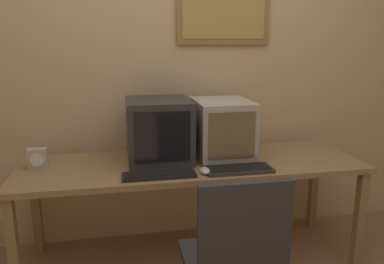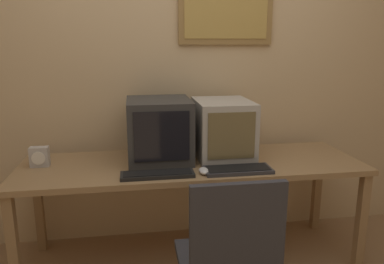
{
  "view_description": "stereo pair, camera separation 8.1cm",
  "coord_description": "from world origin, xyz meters",
  "px_view_note": "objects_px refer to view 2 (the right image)",
  "views": [
    {
      "loc": [
        -0.45,
        -1.4,
        1.49
      ],
      "look_at": [
        0.0,
        0.92,
        0.92
      ],
      "focal_mm": 35.0,
      "sensor_mm": 36.0,
      "label": 1
    },
    {
      "loc": [
        -0.37,
        -1.42,
        1.49
      ],
      "look_at": [
        0.0,
        0.92,
        0.92
      ],
      "focal_mm": 35.0,
      "sensor_mm": 36.0,
      "label": 2
    }
  ],
  "objects_px": {
    "keyboard_main": "(158,174)",
    "mouse_near_keyboard": "(204,171)",
    "monitor_right": "(223,129)",
    "keyboard_side": "(238,170)",
    "monitor_left": "(159,130)",
    "desk_clock": "(40,157)"
  },
  "relations": [
    {
      "from": "keyboard_side",
      "to": "mouse_near_keyboard",
      "type": "height_order",
      "value": "mouse_near_keyboard"
    },
    {
      "from": "monitor_right",
      "to": "keyboard_side",
      "type": "xyz_separation_m",
      "value": [
        0.02,
        -0.33,
        -0.18
      ]
    },
    {
      "from": "monitor_left",
      "to": "monitor_right",
      "type": "xyz_separation_m",
      "value": [
        0.44,
        -0.0,
        -0.01
      ]
    },
    {
      "from": "mouse_near_keyboard",
      "to": "desk_clock",
      "type": "distance_m",
      "value": 1.05
    },
    {
      "from": "monitor_left",
      "to": "keyboard_side",
      "type": "bearing_deg",
      "value": -36.1
    },
    {
      "from": "keyboard_side",
      "to": "mouse_near_keyboard",
      "type": "relative_size",
      "value": 3.95
    },
    {
      "from": "keyboard_side",
      "to": "desk_clock",
      "type": "bearing_deg",
      "value": 166.35
    },
    {
      "from": "keyboard_side",
      "to": "mouse_near_keyboard",
      "type": "xyz_separation_m",
      "value": [
        -0.21,
        -0.0,
        0.0
      ]
    },
    {
      "from": "monitor_right",
      "to": "keyboard_side",
      "type": "bearing_deg",
      "value": -86.77
    },
    {
      "from": "monitor_left",
      "to": "keyboard_main",
      "type": "xyz_separation_m",
      "value": [
        -0.04,
        -0.34,
        -0.19
      ]
    },
    {
      "from": "mouse_near_keyboard",
      "to": "desk_clock",
      "type": "height_order",
      "value": "desk_clock"
    },
    {
      "from": "monitor_left",
      "to": "keyboard_main",
      "type": "distance_m",
      "value": 0.39
    },
    {
      "from": "monitor_left",
      "to": "monitor_right",
      "type": "distance_m",
      "value": 0.44
    },
    {
      "from": "keyboard_main",
      "to": "mouse_near_keyboard",
      "type": "relative_size",
      "value": 4.14
    },
    {
      "from": "monitor_left",
      "to": "keyboard_main",
      "type": "bearing_deg",
      "value": -96.45
    },
    {
      "from": "monitor_right",
      "to": "desk_clock",
      "type": "relative_size",
      "value": 3.66
    },
    {
      "from": "keyboard_main",
      "to": "monitor_right",
      "type": "bearing_deg",
      "value": 35.16
    },
    {
      "from": "keyboard_main",
      "to": "desk_clock",
      "type": "relative_size",
      "value": 3.41
    },
    {
      "from": "monitor_left",
      "to": "keyboard_side",
      "type": "distance_m",
      "value": 0.59
    },
    {
      "from": "keyboard_side",
      "to": "monitor_right",
      "type": "bearing_deg",
      "value": 93.23
    },
    {
      "from": "keyboard_main",
      "to": "mouse_near_keyboard",
      "type": "height_order",
      "value": "mouse_near_keyboard"
    },
    {
      "from": "mouse_near_keyboard",
      "to": "desk_clock",
      "type": "xyz_separation_m",
      "value": [
        -1.01,
        0.3,
        0.05
      ]
    }
  ]
}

